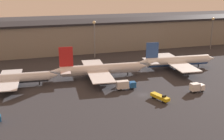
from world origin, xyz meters
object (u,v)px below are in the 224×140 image
at_px(airplane_0, 11,79).
at_px(service_vehicle_3, 125,85).
at_px(service_vehicle_0, 197,87).
at_px(airplane_1, 100,69).
at_px(airplane_2, 177,61).
at_px(service_vehicle_4, 160,97).

height_order(airplane_0, service_vehicle_3, airplane_0).
bearing_deg(airplane_0, service_vehicle_3, -16.88).
relative_size(service_vehicle_0, service_vehicle_3, 0.72).
relative_size(airplane_1, airplane_2, 1.07).
bearing_deg(airplane_2, airplane_1, -172.67).
bearing_deg(service_vehicle_4, airplane_0, -138.84).
bearing_deg(service_vehicle_4, service_vehicle_3, -167.21).
bearing_deg(airplane_1, airplane_0, -174.08).
xyz_separation_m(airplane_1, service_vehicle_4, (14.01, -31.77, -2.53)).
bearing_deg(service_vehicle_3, airplane_1, 109.99).
xyz_separation_m(airplane_2, service_vehicle_0, (-8.89, -30.54, -1.95)).
height_order(airplane_1, airplane_2, airplane_1).
xyz_separation_m(airplane_1, service_vehicle_0, (31.31, -28.53, -1.84)).
height_order(airplane_0, service_vehicle_0, airplane_0).
distance_m(airplane_0, airplane_2, 77.67).
distance_m(airplane_2, service_vehicle_3, 39.82).
relative_size(airplane_0, service_vehicle_3, 4.78).
height_order(airplane_0, airplane_2, airplane_0).
bearing_deg(airplane_0, airplane_1, 5.92).
height_order(service_vehicle_3, service_vehicle_4, service_vehicle_3).
bearing_deg(service_vehicle_3, airplane_0, 160.84).
xyz_separation_m(airplane_0, airplane_2, (77.61, 2.96, 0.36)).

